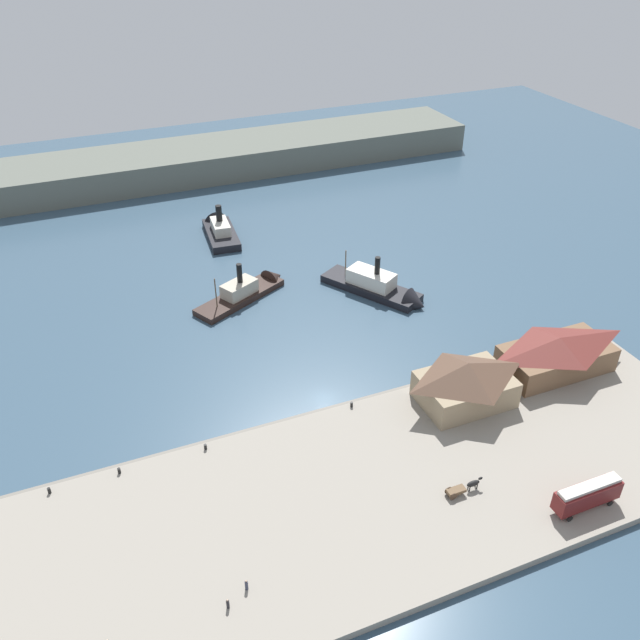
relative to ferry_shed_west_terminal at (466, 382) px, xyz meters
The scene contains 17 objects.
ground_plane 23.30m from the ferry_shed_west_terminal, 152.52° to the left, with size 320.00×320.00×0.00m, color #385166.
quay_promenade 23.65m from the ferry_shed_west_terminal, 150.32° to the right, with size 110.00×36.00×1.20m, color gray.
seawall_edge 21.81m from the ferry_shed_west_terminal, 161.13° to the left, with size 110.00×0.80×1.00m, color slate.
ferry_shed_west_terminal is the anchor object (origin of this frame).
ferry_shed_central_terminal 19.18m from the ferry_shed_west_terminal, ahead, with size 19.39×9.82×6.54m.
street_tram 25.31m from the ferry_shed_west_terminal, 83.60° to the right, with size 9.76×2.56×4.20m.
horse_cart 20.12m from the ferry_shed_west_terminal, 123.06° to the right, with size 5.56×1.32×1.87m.
pedestrian_by_tram 50.38m from the ferry_shed_west_terminal, 155.07° to the right, with size 0.37×0.37×1.51m.
pedestrian_walking_east 47.28m from the ferry_shed_west_terminal, 155.36° to the right, with size 0.40×0.40×1.60m.
mooring_post_west 18.64m from the ferry_shed_west_terminal, 162.30° to the left, with size 0.44×0.44×0.90m, color black.
mooring_post_center_west 63.87m from the ferry_shed_west_terminal, behind, with size 0.44×0.44×0.90m, color black.
mooring_post_east 42.03m from the ferry_shed_west_terminal, behind, with size 0.44×0.44×0.90m, color black.
mooring_post_center_east 54.48m from the ferry_shed_west_terminal, behind, with size 0.44×0.44×0.90m, color black.
ferry_departing_north 52.29m from the ferry_shed_west_terminal, 114.14° to the left, with size 22.50×14.98×10.00m.
ferry_near_quay 80.28m from the ferry_shed_west_terminal, 104.18° to the left, with size 8.18×18.59×10.26m.
ferry_moored_east 36.98m from the ferry_shed_west_terminal, 83.97° to the left, with size 17.29×23.37×10.46m.
far_headland 122.18m from the ferry_shed_west_terminal, 99.51° to the left, with size 180.00×24.00×8.00m, color #60665B.
Camera 1 is at (-33.13, -78.10, 71.06)m, focal length 37.10 mm.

